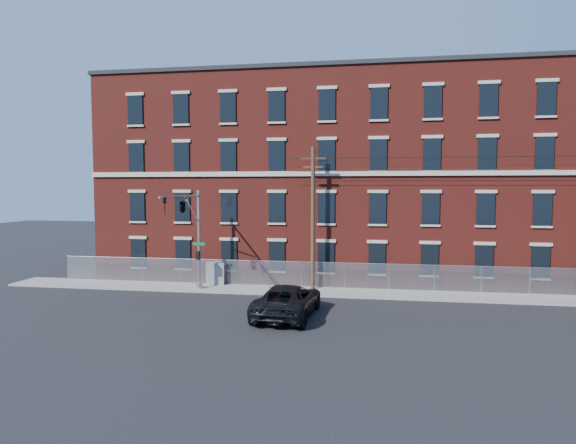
{
  "coord_description": "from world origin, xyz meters",
  "views": [
    {
      "loc": [
        5.68,
        -28.03,
        7.24
      ],
      "look_at": [
        0.49,
        4.0,
        4.97
      ],
      "focal_mm": 30.07,
      "sensor_mm": 36.0,
      "label": 1
    }
  ],
  "objects_px": {
    "traffic_signal_mast": "(187,216)",
    "utility_pole_near": "(313,215)",
    "pickup_truck": "(288,300)",
    "utility_cabinet": "(215,273)"
  },
  "relations": [
    {
      "from": "traffic_signal_mast",
      "to": "pickup_truck",
      "type": "relative_size",
      "value": 1.07
    },
    {
      "from": "utility_pole_near",
      "to": "pickup_truck",
      "type": "distance_m",
      "value": 8.37
    },
    {
      "from": "traffic_signal_mast",
      "to": "pickup_truck",
      "type": "distance_m",
      "value": 9.35
    },
    {
      "from": "utility_pole_near",
      "to": "pickup_truck",
      "type": "xyz_separation_m",
      "value": [
        -0.65,
        -7.07,
        -4.43
      ]
    },
    {
      "from": "traffic_signal_mast",
      "to": "utility_cabinet",
      "type": "height_order",
      "value": "traffic_signal_mast"
    },
    {
      "from": "utility_pole_near",
      "to": "pickup_truck",
      "type": "relative_size",
      "value": 1.53
    },
    {
      "from": "utility_cabinet",
      "to": "utility_pole_near",
      "type": "bearing_deg",
      "value": -12.76
    },
    {
      "from": "traffic_signal_mast",
      "to": "utility_cabinet",
      "type": "relative_size",
      "value": 4.27
    },
    {
      "from": "pickup_truck",
      "to": "utility_pole_near",
      "type": "bearing_deg",
      "value": -91.21
    },
    {
      "from": "traffic_signal_mast",
      "to": "utility_pole_near",
      "type": "xyz_separation_m",
      "value": [
        8.0,
        3.42,
        -0.05
      ]
    }
  ]
}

